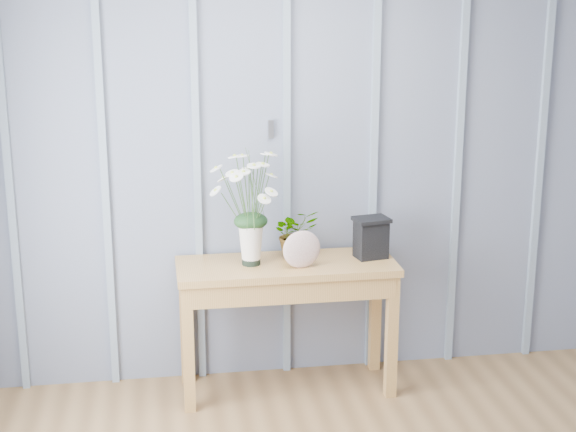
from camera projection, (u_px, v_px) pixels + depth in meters
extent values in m
cube|color=gray|center=(330.00, 162.00, 4.96)|extent=(4.00, 0.01, 2.50)
cube|color=#A9A9AD|center=(271.00, 129.00, 4.84)|extent=(0.03, 0.01, 0.10)
cube|color=#7F92A3|center=(8.00, 173.00, 4.69)|extent=(0.04, 0.03, 2.50)
cube|color=#7F92A3|center=(104.00, 170.00, 4.77)|extent=(0.04, 0.03, 2.50)
cube|color=#7F92A3|center=(197.00, 167.00, 4.84)|extent=(0.04, 0.03, 2.50)
cube|color=#7F92A3|center=(287.00, 164.00, 4.92)|extent=(0.04, 0.03, 2.50)
cube|color=#7F92A3|center=(374.00, 161.00, 4.99)|extent=(0.04, 0.03, 2.50)
cube|color=#7F92A3|center=(458.00, 158.00, 5.07)|extent=(0.04, 0.03, 2.50)
cube|color=#7F92A3|center=(540.00, 156.00, 5.14)|extent=(0.04, 0.03, 2.50)
cube|color=#AF7F40|center=(287.00, 266.00, 4.82)|extent=(1.20, 0.45, 0.04)
cube|color=#AF7F40|center=(287.00, 280.00, 4.84)|extent=(1.13, 0.42, 0.12)
cube|color=#AF7F40|center=(188.00, 350.00, 4.66)|extent=(0.06, 0.06, 0.71)
cube|color=#AF7F40|center=(392.00, 337.00, 4.83)|extent=(0.06, 0.06, 0.71)
cube|color=#AF7F40|center=(185.00, 324.00, 5.01)|extent=(0.06, 0.06, 0.71)
cube|color=#AF7F40|center=(375.00, 313.00, 5.17)|extent=(0.06, 0.06, 0.71)
cylinder|color=black|center=(251.00, 259.00, 4.78)|extent=(0.10, 0.10, 0.06)
cone|color=white|center=(251.00, 242.00, 4.76)|extent=(0.16, 0.16, 0.23)
ellipsoid|color=#163618|center=(251.00, 221.00, 4.73)|extent=(0.18, 0.15, 0.10)
imported|color=#163618|center=(295.00, 233.00, 4.88)|extent=(0.30, 0.27, 0.28)
ellipsoid|color=#95575F|center=(302.00, 249.00, 4.71)|extent=(0.21, 0.08, 0.21)
cube|color=black|center=(371.00, 240.00, 4.88)|extent=(0.19, 0.15, 0.21)
cube|color=black|center=(372.00, 220.00, 4.85)|extent=(0.21, 0.18, 0.02)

